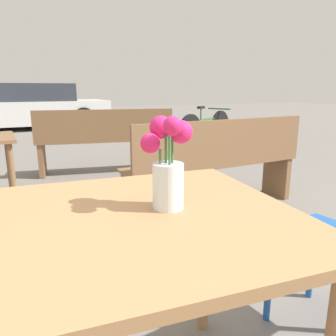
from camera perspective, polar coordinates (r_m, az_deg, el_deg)
name	(u,v)px	position (r m, az deg, el deg)	size (l,w,h in m)	color
table_front	(144,249)	(0.99, -4.22, -13.86)	(0.92, 0.88, 0.76)	#9E7047
flower_vase	(168,168)	(0.95, -0.05, -0.04)	(0.15, 0.14, 0.28)	silver
bench_near	(219,162)	(2.97, 8.83, 1.10)	(1.77, 0.51, 0.85)	brown
bench_middle	(106,139)	(4.37, -10.81, 5.04)	(1.78, 0.63, 0.85)	brown
bicycle	(206,132)	(5.77, 6.64, 6.26)	(1.52, 0.91, 0.82)	black
parked_car	(31,107)	(10.16, -22.75, 9.75)	(4.22, 1.98, 1.24)	silver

